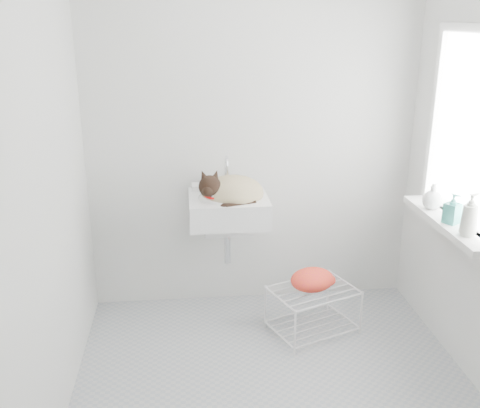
{
  "coord_description": "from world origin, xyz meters",
  "views": [
    {
      "loc": [
        -0.45,
        -2.55,
        1.93
      ],
      "look_at": [
        -0.13,
        0.5,
        0.88
      ],
      "focal_mm": 41.04,
      "sensor_mm": 36.0,
      "label": 1
    }
  ],
  "objects": [
    {
      "name": "windowsill",
      "position": [
        1.01,
        0.2,
        0.83
      ],
      "size": [
        0.16,
        0.88,
        0.04
      ],
      "primitive_type": "cube",
      "color": "white",
      "rests_on": "right_wall"
    },
    {
      "name": "faucet",
      "position": [
        -0.18,
        0.92,
        0.99
      ],
      "size": [
        0.18,
        0.13,
        0.18
      ],
      "primitive_type": null,
      "color": "silver",
      "rests_on": "sink"
    },
    {
      "name": "left_wall",
      "position": [
        -1.1,
        0.0,
        1.25
      ],
      "size": [
        0.02,
        2.0,
        2.5
      ],
      "primitive_type": "cube",
      "color": "silver",
      "rests_on": "ground"
    },
    {
      "name": "bottle_b",
      "position": [
        1.0,
        0.14,
        0.85
      ],
      "size": [
        0.11,
        0.11,
        0.17
      ],
      "primitive_type": "imported",
      "rotation": [
        0.0,
        0.0,
        0.56
      ],
      "color": "teal",
      "rests_on": "windowsill"
    },
    {
      "name": "bottle_a",
      "position": [
        1.0,
        -0.04,
        0.85
      ],
      "size": [
        0.09,
        0.09,
        0.19
      ],
      "primitive_type": "imported",
      "rotation": [
        0.0,
        0.0,
        1.79
      ],
      "color": "beige",
      "rests_on": "windowsill"
    },
    {
      "name": "window_glass",
      "position": [
        1.09,
        0.2,
        1.35
      ],
      "size": [
        0.01,
        0.8,
        1.0
      ],
      "primitive_type": "cube",
      "color": "white",
      "rests_on": "right_wall"
    },
    {
      "name": "cat",
      "position": [
        -0.17,
        0.72,
        0.89
      ],
      "size": [
        0.42,
        0.34,
        0.26
      ],
      "rotation": [
        0.0,
        0.0,
        0.05
      ],
      "color": "tan",
      "rests_on": "sink"
    },
    {
      "name": "window_frame",
      "position": [
        1.07,
        0.2,
        1.35
      ],
      "size": [
        0.04,
        0.9,
        1.1
      ],
      "primitive_type": "cube",
      "color": "white",
      "rests_on": "right_wall"
    },
    {
      "name": "towel",
      "position": [
        0.32,
        0.5,
        0.33
      ],
      "size": [
        0.35,
        0.31,
        0.12
      ],
      "primitive_type": "ellipsoid",
      "rotation": [
        0.0,
        0.0,
        0.41
      ],
      "color": "#FF7000",
      "rests_on": "wire_rack"
    },
    {
      "name": "bottle_c",
      "position": [
        1.0,
        0.39,
        0.85
      ],
      "size": [
        0.14,
        0.14,
        0.15
      ],
      "primitive_type": "imported",
      "rotation": [
        0.0,
        0.0,
        1.78
      ],
      "color": "white",
      "rests_on": "windowsill"
    },
    {
      "name": "floor",
      "position": [
        0.0,
        0.0,
        0.0
      ],
      "size": [
        2.2,
        2.0,
        0.02
      ],
      "primitive_type": "cube",
      "color": "#A7A7A8",
      "rests_on": "ground"
    },
    {
      "name": "sink",
      "position": [
        -0.18,
        0.74,
        0.85
      ],
      "size": [
        0.5,
        0.44,
        0.2
      ],
      "primitive_type": "cube",
      "color": "white",
      "rests_on": "back_wall"
    },
    {
      "name": "back_wall",
      "position": [
        0.0,
        1.0,
        1.25
      ],
      "size": [
        2.2,
        0.02,
        2.5
      ],
      "primitive_type": "cube",
      "color": "silver",
      "rests_on": "ground"
    },
    {
      "name": "wire_rack",
      "position": [
        0.33,
        0.49,
        0.15
      ],
      "size": [
        0.59,
        0.51,
        0.3
      ],
      "primitive_type": "cube",
      "rotation": [
        0.0,
        0.0,
        0.38
      ],
      "color": "silver",
      "rests_on": "floor"
    }
  ]
}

